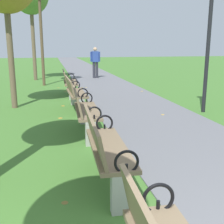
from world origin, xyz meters
TOP-DOWN VIEW (x-y plane):
  - paved_walkway at (1.28, 18.00)m, footprint 2.56×44.00m
  - park_bench_2 at (-0.50, 2.36)m, footprint 0.53×1.62m
  - park_bench_3 at (-0.50, 4.52)m, footprint 0.54×1.62m
  - park_bench_4 at (-0.50, 6.70)m, footprint 0.51×1.61m
  - park_bench_5 at (-0.50, 8.97)m, footprint 0.50×1.61m
  - pedestrian_walking at (1.26, 14.17)m, footprint 0.53×0.23m
  - lamp_post at (2.86, 5.73)m, footprint 0.28×0.28m
  - scattered_leaves at (0.07, 6.59)m, footprint 4.93×13.27m

SIDE VIEW (x-z plane):
  - paved_walkway at x=1.28m, z-range 0.00..0.02m
  - scattered_leaves at x=0.07m, z-range 0.00..0.02m
  - park_bench_2 at x=-0.50m, z-range 0.04..0.93m
  - park_bench_3 at x=-0.50m, z-range 0.04..0.93m
  - park_bench_4 at x=-0.50m, z-range 0.04..0.93m
  - park_bench_5 at x=-0.50m, z-range 0.04..0.93m
  - pedestrian_walking at x=1.26m, z-range 0.12..1.74m
  - lamp_post at x=2.86m, z-range 0.57..4.05m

